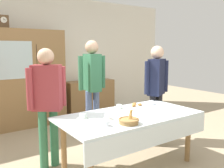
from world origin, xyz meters
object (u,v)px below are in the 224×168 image
object	(u,v)px
wall_cabinet	(10,80)
person_beside_shelf	(92,79)
pastry_plate	(136,106)
tea_cup_back_edge	(106,124)
person_by_cabinet	(156,84)
bread_basket	(129,121)
bookshelf_low	(90,97)
book_stack	(90,78)
tea_cup_front_edge	(151,103)
person_behind_table_right	(47,97)
tea_cup_near_left	(119,107)
dining_table	(131,122)
spoon_far_right	(119,115)
mantel_clock	(3,22)
tea_cup_center	(108,117)
spoon_center	(107,112)
tea_cup_far_right	(83,116)

from	to	relation	value
wall_cabinet	person_beside_shelf	xyz separation A→B (m)	(1.06, -1.34, 0.07)
pastry_plate	tea_cup_back_edge	bearing A→B (deg)	-149.79
pastry_plate	person_by_cabinet	size ratio (longest dim) A/B	0.17
bread_basket	tea_cup_back_edge	bearing A→B (deg)	164.36
wall_cabinet	bookshelf_low	distance (m)	1.89
pastry_plate	book_stack	bearing A→B (deg)	76.48
tea_cup_front_edge	bread_basket	world-z (taller)	bread_basket
person_behind_table_right	person_by_cabinet	distance (m)	1.85
book_stack	tea_cup_front_edge	bearing A→B (deg)	-97.13
bookshelf_low	person_by_cabinet	world-z (taller)	person_by_cabinet
tea_cup_near_left	bread_basket	distance (m)	0.69
dining_table	wall_cabinet	distance (m)	2.76
person_behind_table_right	spoon_far_right	bearing A→B (deg)	-38.98
mantel_clock	book_stack	distance (m)	2.20
wall_cabinet	tea_cup_near_left	xyz separation A→B (m)	(0.96, -2.24, -0.22)
mantel_clock	bread_basket	size ratio (longest dim) A/B	1.00
mantel_clock	book_stack	size ratio (longest dim) A/B	1.17
person_behind_table_right	pastry_plate	bearing A→B (deg)	-16.05
tea_cup_back_edge	person_behind_table_right	size ratio (longest dim) A/B	0.08
bookshelf_low	person_beside_shelf	distance (m)	1.70
dining_table	tea_cup_front_edge	xyz separation A→B (m)	(0.61, 0.27, 0.12)
bread_basket	person_beside_shelf	distance (m)	1.60
wall_cabinet	tea_cup_near_left	distance (m)	2.45
person_beside_shelf	tea_cup_front_edge	bearing A→B (deg)	-65.28
pastry_plate	bookshelf_low	bearing A→B (deg)	76.48
mantel_clock	pastry_plate	bearing A→B (deg)	-60.39
tea_cup_center	spoon_center	world-z (taller)	tea_cup_center
tea_cup_front_edge	person_by_cabinet	bearing A→B (deg)	35.74
spoon_center	person_behind_table_right	bearing A→B (deg)	152.49
tea_cup_near_left	tea_cup_far_right	world-z (taller)	same
bookshelf_low	tea_cup_front_edge	size ratio (longest dim) A/B	9.05
bookshelf_low	tea_cup_back_edge	size ratio (longest dim) A/B	9.05
spoon_center	bread_basket	bearing A→B (deg)	-98.70
wall_cabinet	bread_basket	size ratio (longest dim) A/B	8.89
tea_cup_near_left	mantel_clock	bearing A→B (deg)	114.24
spoon_center	dining_table	bearing A→B (deg)	-60.02
mantel_clock	pastry_plate	xyz separation A→B (m)	(1.30, -2.28, -1.32)
mantel_clock	tea_cup_center	xyz separation A→B (m)	(0.60, -2.57, -1.31)
spoon_center	tea_cup_center	bearing A→B (deg)	-122.70
tea_cup_far_right	pastry_plate	size ratio (longest dim) A/B	0.46
tea_cup_center	person_beside_shelf	world-z (taller)	person_beside_shelf
wall_cabinet	mantel_clock	size ratio (longest dim) A/B	8.89
bookshelf_low	bread_basket	distance (m)	3.15
tea_cup_back_edge	spoon_center	xyz separation A→B (m)	(0.35, 0.49, -0.02)
tea_cup_front_edge	pastry_plate	bearing A→B (deg)	171.28
bookshelf_low	spoon_center	world-z (taller)	bookshelf_low
mantel_clock	tea_cup_center	bearing A→B (deg)	-76.94
tea_cup_near_left	person_behind_table_right	distance (m)	1.00
pastry_plate	tea_cup_front_edge	bearing A→B (deg)	-8.72
book_stack	tea_cup_front_edge	xyz separation A→B (m)	(-0.30, -2.37, -0.13)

